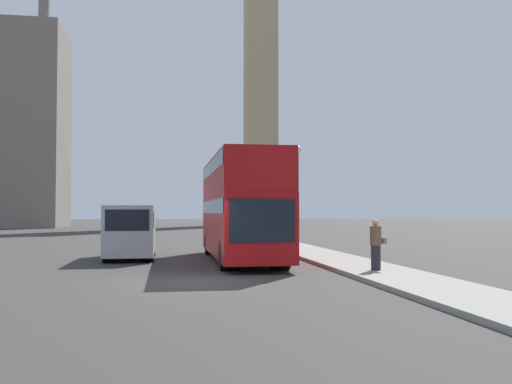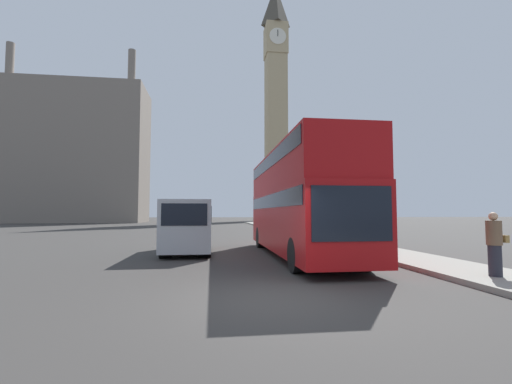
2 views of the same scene
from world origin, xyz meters
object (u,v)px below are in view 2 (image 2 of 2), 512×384
at_px(clock_tower, 276,97).
at_px(red_double_decker_bus, 299,198).
at_px(pedestrian, 495,244).
at_px(white_van, 188,225).
at_px(street_lamp, 344,179).
at_px(parked_sedan, 197,224).

distance_m(clock_tower, red_double_decker_bus, 76.42).
bearing_deg(pedestrian, white_van, 137.94).
distance_m(street_lamp, parked_sedan, 20.74).
bearing_deg(pedestrian, red_double_decker_bus, 123.02).
distance_m(clock_tower, street_lamp, 73.11).
height_order(white_van, street_lamp, street_lamp).
bearing_deg(white_van, street_lamp, 6.13).
height_order(clock_tower, street_lamp, clock_tower).
bearing_deg(white_van, pedestrian, -42.06).
bearing_deg(parked_sedan, red_double_decker_bus, -76.48).
height_order(pedestrian, parked_sedan, pedestrian).
xyz_separation_m(white_van, pedestrian, (8.55, -7.71, -0.28)).
bearing_deg(parked_sedan, pedestrian, -71.81).
xyz_separation_m(clock_tower, red_double_decker_bus, (-12.34, -69.63, -28.99)).
bearing_deg(red_double_decker_bus, white_van, 158.88).
distance_m(red_double_decker_bus, street_lamp, 4.25).
distance_m(pedestrian, street_lamp, 8.97).
xyz_separation_m(pedestrian, parked_sedan, (-8.99, 27.35, -0.30)).
xyz_separation_m(pedestrian, street_lamp, (-0.72, 8.55, 2.60)).
height_order(pedestrian, street_lamp, street_lamp).
xyz_separation_m(clock_tower, parked_sedan, (-17.50, -48.17, -30.75)).
distance_m(white_van, street_lamp, 8.21).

